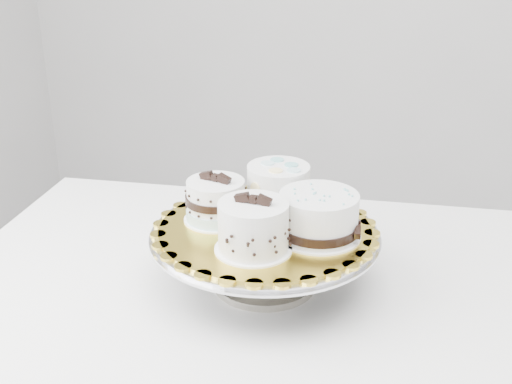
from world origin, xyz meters
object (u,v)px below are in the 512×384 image
(cake_board, at_px, (265,229))
(cake_banded, at_px, (216,202))
(cake_swirl, at_px, (253,228))
(cake_ribbon, at_px, (319,217))
(cake_dots, at_px, (278,187))
(table, at_px, (281,331))
(cake_stand, at_px, (265,247))

(cake_board, height_order, cake_banded, cake_banded)
(cake_swirl, relative_size, cake_ribbon, 0.80)
(cake_dots, bearing_deg, table, -71.09)
(cake_swirl, height_order, cake_banded, cake_swirl)
(cake_banded, relative_size, cake_ribbon, 0.75)
(cake_dots, bearing_deg, cake_stand, -92.48)
(cake_board, height_order, cake_ribbon, cake_ribbon)
(cake_banded, bearing_deg, cake_dots, 52.74)
(table, distance_m, cake_swirl, 0.24)
(cake_board, xyz_separation_m, cake_banded, (-0.08, 0.00, 0.03))
(table, distance_m, cake_dots, 0.24)
(cake_ribbon, bearing_deg, cake_stand, 168.44)
(cake_swirl, bearing_deg, table, 74.28)
(cake_stand, relative_size, cake_dots, 2.90)
(cake_stand, height_order, cake_banded, cake_banded)
(table, relative_size, cake_stand, 3.35)
(cake_stand, relative_size, cake_ribbon, 2.53)
(cake_ribbon, bearing_deg, cake_swirl, -147.83)
(cake_swirl, bearing_deg, cake_stand, 95.31)
(cake_dots, bearing_deg, cake_ribbon, -44.88)
(cake_board, height_order, cake_swirl, cake_swirl)
(cake_banded, bearing_deg, cake_stand, 9.39)
(table, xyz_separation_m, cake_dots, (-0.03, 0.07, 0.23))
(cake_banded, bearing_deg, table, 10.77)
(cake_board, distance_m, cake_ribbon, 0.09)
(cake_swirl, xyz_separation_m, cake_dots, (-0.01, 0.15, 0.00))
(cake_swirl, distance_m, cake_ribbon, 0.11)
(cake_swirl, bearing_deg, cake_dots, 93.46)
(table, xyz_separation_m, cake_swirl, (-0.02, -0.08, 0.23))
(cake_stand, distance_m, cake_swirl, 0.10)
(cake_swirl, distance_m, cake_dots, 0.15)
(cake_stand, bearing_deg, cake_ribbon, -1.05)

